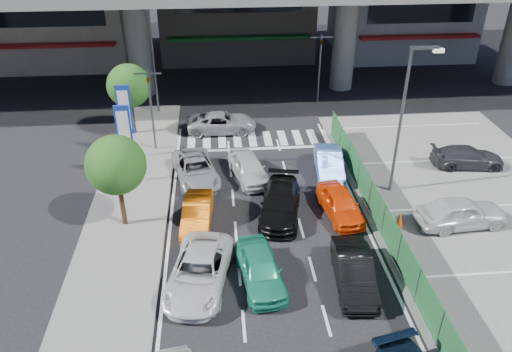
{
  "coord_description": "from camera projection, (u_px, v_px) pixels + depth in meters",
  "views": [
    {
      "loc": [
        -2.29,
        -16.46,
        14.58
      ],
      "look_at": [
        -0.48,
        4.61,
        2.12
      ],
      "focal_mm": 35.0,
      "sensor_mm": 36.0,
      "label": 1
    }
  ],
  "objects": [
    {
      "name": "sedan_black_mid",
      "position": [
        280.0,
        203.0,
        25.05
      ],
      "size": [
        2.82,
        5.03,
        1.38
      ],
      "primitive_type": "imported",
      "rotation": [
        0.0,
        0.0,
        -0.2
      ],
      "color": "black",
      "rests_on": "ground"
    },
    {
      "name": "sidewalk_left",
      "position": [
        126.0,
        224.0,
        24.59
      ],
      "size": [
        4.0,
        30.0,
        0.12
      ],
      "primitive_type": "cube",
      "color": "#595957",
      "rests_on": "ground"
    },
    {
      "name": "taxi_orange_left",
      "position": [
        197.0,
        214.0,
        24.35
      ],
      "size": [
        1.62,
        3.94,
        1.27
      ],
      "primitive_type": "imported",
      "rotation": [
        0.0,
        0.0,
        -0.07
      ],
      "color": "orange",
      "rests_on": "ground"
    },
    {
      "name": "parked_sedan_dgrey",
      "position": [
        467.0,
        157.0,
        29.33
      ],
      "size": [
        4.33,
        2.11,
        1.21
      ],
      "primitive_type": "imported",
      "rotation": [
        0.0,
        0.0,
        1.47
      ],
      "color": "#323237",
      "rests_on": "parking_lot"
    },
    {
      "name": "kei_truck_front_right",
      "position": [
        329.0,
        164.0,
        28.62
      ],
      "size": [
        1.82,
        4.23,
        1.35
      ],
      "primitive_type": "imported",
      "rotation": [
        0.0,
        0.0,
        -0.1
      ],
      "color": "#5983E5",
      "rests_on": "ground"
    },
    {
      "name": "traffic_cone",
      "position": [
        400.0,
        219.0,
        24.29
      ],
      "size": [
        0.4,
        0.4,
        0.75
      ],
      "primitive_type": "cone",
      "rotation": [
        0.0,
        0.0,
        0.05
      ],
      "color": "#EF520D",
      "rests_on": "parking_lot"
    },
    {
      "name": "sedan_white_front_mid",
      "position": [
        249.0,
        167.0,
        28.2
      ],
      "size": [
        2.53,
        4.32,
        1.38
      ],
      "primitive_type": "imported",
      "rotation": [
        0.0,
        0.0,
        0.24
      ],
      "color": "silver",
      "rests_on": "ground"
    },
    {
      "name": "traffic_light_right",
      "position": [
        321.0,
        52.0,
        36.42
      ],
      "size": [
        1.6,
        1.24,
        5.2
      ],
      "color": "#595B60",
      "rests_on": "ground"
    },
    {
      "name": "street_lamp_left",
      "position": [
        155.0,
        48.0,
        34.27
      ],
      "size": [
        1.65,
        0.22,
        8.0
      ],
      "color": "#595B60",
      "rests_on": "ground"
    },
    {
      "name": "wagon_silver_front_left",
      "position": [
        196.0,
        170.0,
        28.05
      ],
      "size": [
        3.1,
        5.04,
        1.3
      ],
      "primitive_type": "imported",
      "rotation": [
        0.0,
        0.0,
        0.21
      ],
      "color": "#999B9F",
      "rests_on": "ground"
    },
    {
      "name": "traffic_light_left",
      "position": [
        149.0,
        91.0,
        29.55
      ],
      "size": [
        1.6,
        1.24,
        5.2
      ],
      "color": "#595B60",
      "rests_on": "ground"
    },
    {
      "name": "taxi_teal_mid",
      "position": [
        260.0,
        269.0,
        20.79
      ],
      "size": [
        2.15,
        4.23,
        1.38
      ],
      "primitive_type": "imported",
      "rotation": [
        0.0,
        0.0,
        0.13
      ],
      "color": "#249F77",
      "rests_on": "ground"
    },
    {
      "name": "tree_far",
      "position": [
        129.0,
        86.0,
        31.86
      ],
      "size": [
        2.8,
        2.8,
        4.8
      ],
      "color": "#382314",
      "rests_on": "ground"
    },
    {
      "name": "crossing_wagon_silver",
      "position": [
        222.0,
        123.0,
        33.57
      ],
      "size": [
        4.69,
        2.16,
        1.3
      ],
      "primitive_type": "imported",
      "rotation": [
        0.0,
        0.0,
        1.57
      ],
      "color": "#979B9E",
      "rests_on": "ground"
    },
    {
      "name": "ground",
      "position": [
        276.0,
        271.0,
        21.7
      ],
      "size": [
        120.0,
        120.0,
        0.0
      ],
      "primitive_type": "plane",
      "color": "black",
      "rests_on": "ground"
    },
    {
      "name": "signboard_near",
      "position": [
        125.0,
        134.0,
        26.48
      ],
      "size": [
        0.8,
        0.14,
        4.7
      ],
      "color": "#595B60",
      "rests_on": "ground"
    },
    {
      "name": "parking_lot",
      "position": [
        496.0,
        230.0,
        24.21
      ],
      "size": [
        12.0,
        28.0,
        0.06
      ],
      "primitive_type": "cube",
      "color": "#595957",
      "rests_on": "ground"
    },
    {
      "name": "signboard_far",
      "position": [
        125.0,
        112.0,
        29.02
      ],
      "size": [
        0.8,
        0.14,
        4.7
      ],
      "color": "#595B60",
      "rests_on": "ground"
    },
    {
      "name": "taxi_orange_right",
      "position": [
        340.0,
        204.0,
        25.06
      ],
      "size": [
        2.05,
        4.03,
        1.32
      ],
      "primitive_type": "imported",
      "rotation": [
        0.0,
        0.0,
        0.13
      ],
      "color": "#F64007",
      "rests_on": "ground"
    },
    {
      "name": "sedan_white_mid_left",
      "position": [
        199.0,
        272.0,
        20.63
      ],
      "size": [
        3.22,
        5.32,
        1.38
      ],
      "primitive_type": "imported",
      "rotation": [
        0.0,
        0.0,
        -0.2
      ],
      "color": "silver",
      "rests_on": "ground"
    },
    {
      "name": "tree_near",
      "position": [
        116.0,
        165.0,
        22.9
      ],
      "size": [
        2.8,
        2.8,
        4.8
      ],
      "color": "#382314",
      "rests_on": "ground"
    },
    {
      "name": "street_lamp_right",
      "position": [
        406.0,
        110.0,
        24.96
      ],
      "size": [
        1.65,
        0.22,
        8.0
      ],
      "color": "#595B60",
      "rests_on": "ground"
    },
    {
      "name": "fence_run",
      "position": [
        390.0,
        234.0,
        22.49
      ],
      "size": [
        0.16,
        22.0,
        1.8
      ],
      "primitive_type": null,
      "color": "#1D572B",
      "rests_on": "ground"
    },
    {
      "name": "parked_sedan_white",
      "position": [
        462.0,
        212.0,
        24.16
      ],
      "size": [
        4.49,
        2.1,
        1.49
      ],
      "primitive_type": "imported",
      "rotation": [
        0.0,
        0.0,
        1.65
      ],
      "color": "silver",
      "rests_on": "parking_lot"
    },
    {
      "name": "hatch_black_mid_right",
      "position": [
        354.0,
        271.0,
        20.65
      ],
      "size": [
        1.83,
        4.3,
        1.38
      ],
      "primitive_type": "imported",
      "rotation": [
        0.0,
        0.0,
        -0.09
      ],
      "color": "black",
      "rests_on": "ground"
    }
  ]
}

